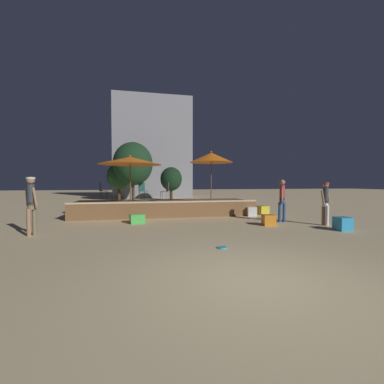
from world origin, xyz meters
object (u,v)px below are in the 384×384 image
(cube_seat_3, at_px, (343,224))
(background_tree_1, at_px, (133,164))
(person_0, at_px, (31,201))
(frisbee_disc, at_px, (222,248))
(cube_seat_0, at_px, (263,210))
(cube_seat_4, at_px, (251,212))
(patio_umbrella_1, at_px, (211,158))
(background_tree_0, at_px, (171,179))
(person_1, at_px, (326,201))
(bistro_chair_1, at_px, (166,189))
(patio_umbrella_0, at_px, (130,161))
(bistro_chair_0, at_px, (142,189))
(background_tree_2, at_px, (119,176))
(cube_seat_1, at_px, (137,219))
(bistro_chair_2, at_px, (102,189))
(cube_seat_2, at_px, (269,220))
(person_2, at_px, (282,198))

(cube_seat_3, xyz_separation_m, background_tree_1, (-7.51, 17.16, 3.25))
(person_0, bearing_deg, frisbee_disc, 98.75)
(cube_seat_0, distance_m, cube_seat_4, 1.09)
(patio_umbrella_1, distance_m, background_tree_0, 12.10)
(person_1, xyz_separation_m, bistro_chair_1, (-5.90, 4.11, 0.39))
(patio_umbrella_0, distance_m, bistro_chair_0, 1.95)
(cube_seat_4, xyz_separation_m, bistro_chair_1, (-4.27, 0.82, 1.13))
(bistro_chair_0, height_order, background_tree_2, background_tree_2)
(cube_seat_1, relative_size, bistro_chair_2, 0.74)
(patio_umbrella_0, relative_size, cube_seat_0, 5.59)
(cube_seat_3, xyz_separation_m, bistro_chair_2, (-8.99, 6.64, 1.12))
(cube_seat_0, height_order, bistro_chair_0, bistro_chair_0)
(cube_seat_3, distance_m, frisbee_disc, 5.25)
(cube_seat_2, relative_size, person_1, 0.31)
(frisbee_disc, bearing_deg, patio_umbrella_1, 76.14)
(person_2, bearing_deg, bistro_chair_1, 179.76)
(cube_seat_2, height_order, frisbee_disc, cube_seat_2)
(bistro_chair_1, bearing_deg, cube_seat_0, 74.22)
(person_1, distance_m, frisbee_disc, 5.86)
(cube_seat_1, height_order, cube_seat_3, cube_seat_3)
(patio_umbrella_0, distance_m, cube_seat_4, 6.52)
(cube_seat_3, bearing_deg, bistro_chair_2, 143.55)
(person_2, bearing_deg, person_0, -142.66)
(background_tree_0, bearing_deg, cube_seat_2, -82.86)
(cube_seat_0, relative_size, bistro_chair_2, 0.60)
(person_2, relative_size, background_tree_0, 0.57)
(cube_seat_3, distance_m, person_2, 2.58)
(patio_umbrella_1, relative_size, frisbee_disc, 13.26)
(person_1, bearing_deg, cube_seat_2, 63.93)
(bistro_chair_0, bearing_deg, cube_seat_0, -35.12)
(patio_umbrella_1, relative_size, background_tree_0, 1.03)
(cube_seat_2, distance_m, frisbee_disc, 4.24)
(person_1, bearing_deg, background_tree_2, 14.02)
(cube_seat_2, bearing_deg, person_0, -178.65)
(cube_seat_2, bearing_deg, background_tree_2, 112.47)
(cube_seat_1, distance_m, cube_seat_2, 5.42)
(cube_seat_0, relative_size, frisbee_disc, 2.17)
(background_tree_0, xyz_separation_m, background_tree_1, (-3.57, 0.51, 1.43))
(cube_seat_2, distance_m, background_tree_0, 15.35)
(person_1, bearing_deg, background_tree_1, 11.44)
(cube_seat_4, height_order, person_2, person_2)
(person_2, relative_size, background_tree_2, 0.51)
(patio_umbrella_0, xyz_separation_m, patio_umbrella_1, (3.94, -0.06, 0.22))
(bistro_chair_1, bearing_deg, cube_seat_2, 32.47)
(bistro_chair_2, bearing_deg, patio_umbrella_1, -100.07)
(cube_seat_0, distance_m, cube_seat_3, 4.94)
(cube_seat_2, height_order, bistro_chair_0, bistro_chair_0)
(bistro_chair_0, bearing_deg, cube_seat_3, -66.87)
(patio_umbrella_1, relative_size, background_tree_2, 0.92)
(person_0, relative_size, background_tree_2, 0.53)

